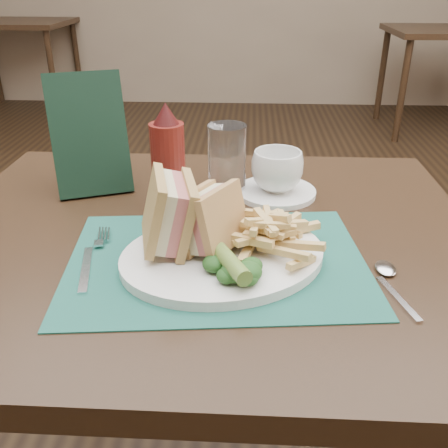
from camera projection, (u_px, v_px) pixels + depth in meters
The scene contains 19 objects.
floor at pixel (222, 364), 1.60m from camera, with size 7.00×7.00×0.00m, color black.
wall_back at pixel (243, 103), 4.71m from camera, with size 6.00×6.00×0.00m, color gray.
table_main at pixel (207, 398), 0.99m from camera, with size 0.90×0.75×0.75m, color black, non-canonical shape.
table_bg_left at pixel (21, 67), 4.31m from camera, with size 0.90×0.75×0.75m, color black, non-canonical shape.
table_bg_right at pixel (444, 81), 3.77m from camera, with size 0.90×0.75×0.75m, color black, non-canonical shape.
placemat at pixel (217, 261), 0.73m from camera, with size 0.43×0.31×0.00m, color #1A5448.
plate at pixel (223, 256), 0.73m from camera, with size 0.30×0.24×0.01m, color white, non-canonical shape.
sandwich_half_a at pixel (154, 213), 0.71m from camera, with size 0.06×0.11×0.10m, color tan, non-canonical shape.
sandwich_half_b at pixel (199, 215), 0.72m from camera, with size 0.06×0.10×0.09m, color tan, non-canonical shape.
kale_garnish at pixel (229, 268), 0.66m from camera, with size 0.11×0.08×0.03m, color #173A15, non-canonical shape.
pickle_spear at pixel (226, 257), 0.67m from camera, with size 0.02×0.02×0.12m, color #56772D.
fries_pile at pixel (269, 229), 0.72m from camera, with size 0.18×0.20×0.06m, color #DAB56D, non-canonical shape.
fork at pixel (92, 256), 0.73m from camera, with size 0.03×0.17×0.01m, color silver, non-canonical shape.
spoon at pixel (394, 285), 0.67m from camera, with size 0.03×0.15×0.01m, color silver, non-canonical shape.
saucer at pixel (276, 192), 0.95m from camera, with size 0.15×0.15×0.01m, color white.
coffee_cup at pixel (277, 171), 0.93m from camera, with size 0.10×0.10×0.08m, color white.
drinking_glass at pixel (227, 159), 0.93m from camera, with size 0.07×0.07×0.13m, color white.
ketchup_bottle at pixel (168, 156), 0.87m from camera, with size 0.06×0.06×0.19m, color #5A140F, non-canonical shape.
check_presenter at pixel (89, 135), 0.92m from camera, with size 0.14×0.01×0.23m, color black.
Camera 1 is at (0.07, -1.22, 1.13)m, focal length 40.00 mm.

